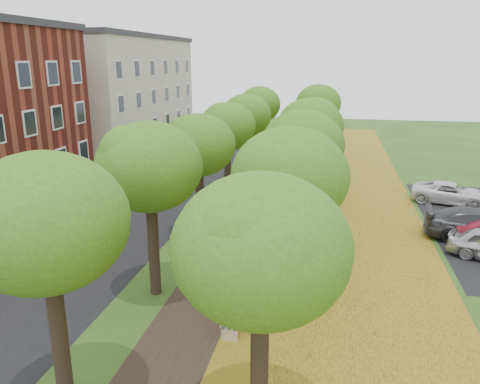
% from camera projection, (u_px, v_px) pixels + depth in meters
% --- Properties ---
extents(street_asphalt, '(8.00, 70.00, 0.01)m').
position_uv_depth(street_asphalt, '(126.00, 209.00, 26.75)').
color(street_asphalt, black).
rests_on(street_asphalt, ground).
extents(footpath, '(3.20, 70.00, 0.01)m').
position_uv_depth(footpath, '(255.00, 218.00, 25.33)').
color(footpath, black).
rests_on(footpath, ground).
extents(leaf_verge, '(7.50, 70.00, 0.01)m').
position_uv_depth(leaf_verge, '(350.00, 224.00, 24.38)').
color(leaf_verge, gold).
rests_on(leaf_verge, ground).
extents(tree_row_west, '(3.60, 33.60, 6.09)m').
position_uv_depth(tree_row_west, '(215.00, 134.00, 24.50)').
color(tree_row_west, black).
rests_on(tree_row_west, ground).
extents(tree_row_east, '(3.60, 33.60, 6.09)m').
position_uv_depth(tree_row_east, '(307.00, 137.00, 23.59)').
color(tree_row_east, black).
rests_on(tree_row_east, ground).
extents(building_cream, '(10.30, 20.30, 10.40)m').
position_uv_depth(building_cream, '(110.00, 93.00, 44.07)').
color(building_cream, beige).
rests_on(building_cream, ground).
extents(bench, '(0.66, 1.89, 0.88)m').
position_uv_depth(bench, '(235.00, 314.00, 14.96)').
color(bench, '#263029').
rests_on(bench, ground).
extents(car_white, '(4.83, 3.17, 1.24)m').
position_uv_depth(car_white, '(452.00, 193.00, 27.74)').
color(car_white, silver).
rests_on(car_white, ground).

